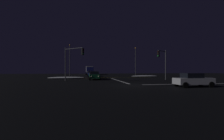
% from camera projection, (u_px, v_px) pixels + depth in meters
% --- Properties ---
extents(ground, '(120.00, 120.00, 0.10)m').
position_uv_depth(ground, '(132.00, 85.00, 22.65)').
color(ground, black).
extents(stop_line_north, '(0.35, 14.96, 0.01)m').
position_uv_depth(stop_line_north, '(118.00, 81.00, 31.24)').
color(stop_line_north, white).
rests_on(stop_line_north, ground).
extents(centre_line_ns, '(22.00, 0.15, 0.01)m').
position_uv_depth(centre_line_ns, '(109.00, 77.00, 42.68)').
color(centre_line_ns, yellow).
rests_on(centre_line_ns, ground).
extents(crosswalk_bar_east, '(14.96, 0.40, 0.01)m').
position_uv_depth(crosswalk_bar_east, '(195.00, 84.00, 24.13)').
color(crosswalk_bar_east, white).
rests_on(crosswalk_bar_east, ground).
extents(snow_bank_left_curb, '(7.48, 1.50, 0.45)m').
position_uv_depth(snow_bank_left_curb, '(66.00, 78.00, 36.53)').
color(snow_bank_left_curb, white).
rests_on(snow_bank_left_curb, ground).
extents(snow_bank_right_curb, '(6.95, 1.50, 0.41)m').
position_uv_depth(snow_bank_right_curb, '(144.00, 76.00, 45.64)').
color(snow_bank_right_curb, white).
rests_on(snow_bank_right_curb, ground).
extents(sedan_green, '(2.02, 4.33, 1.57)m').
position_uv_depth(sedan_green, '(94.00, 76.00, 33.64)').
color(sedan_green, '#14512D').
rests_on(sedan_green, ground).
extents(sedan_orange, '(2.02, 4.33, 1.57)m').
position_uv_depth(sedan_orange, '(94.00, 75.00, 39.30)').
color(sedan_orange, '#C66014').
rests_on(sedan_orange, ground).
extents(sedan_blue, '(2.02, 4.33, 1.57)m').
position_uv_depth(sedan_blue, '(92.00, 74.00, 45.71)').
color(sedan_blue, navy).
rests_on(sedan_blue, ground).
extents(sedan_black, '(2.02, 4.33, 1.57)m').
position_uv_depth(sedan_black, '(91.00, 73.00, 52.15)').
color(sedan_black, black).
rests_on(sedan_black, ground).
extents(sedan_gray, '(2.02, 4.33, 1.57)m').
position_uv_depth(sedan_gray, '(91.00, 73.00, 57.92)').
color(sedan_gray, slate).
rests_on(sedan_gray, ground).
extents(box_truck, '(2.68, 8.28, 3.08)m').
position_uv_depth(box_truck, '(90.00, 70.00, 64.90)').
color(box_truck, navy).
rests_on(box_truck, ground).
extents(sedan_white_crossing, '(4.33, 2.02, 1.57)m').
position_uv_depth(sedan_white_crossing, '(193.00, 80.00, 19.97)').
color(sedan_white_crossing, silver).
rests_on(sedan_white_crossing, ground).
extents(traffic_signal_ne, '(2.97, 2.97, 5.53)m').
position_uv_depth(traffic_signal_ne, '(163.00, 59.00, 31.75)').
color(traffic_signal_ne, '#4C4C51').
rests_on(traffic_signal_ne, ground).
extents(traffic_signal_nw, '(3.18, 3.18, 5.68)m').
position_uv_depth(traffic_signal_nw, '(73.00, 57.00, 29.04)').
color(traffic_signal_nw, '#4C4C51').
rests_on(traffic_signal_nw, ground).
extents(streetlamp_right_far, '(0.44, 0.44, 8.67)m').
position_uv_depth(streetlamp_right_far, '(136.00, 59.00, 54.15)').
color(streetlamp_right_far, '#424247').
rests_on(streetlamp_right_far, ground).
extents(streetlamp_left_far, '(0.44, 0.44, 9.16)m').
position_uv_depth(streetlamp_left_far, '(70.00, 58.00, 50.87)').
color(streetlamp_left_far, '#424247').
rests_on(streetlamp_left_far, ground).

